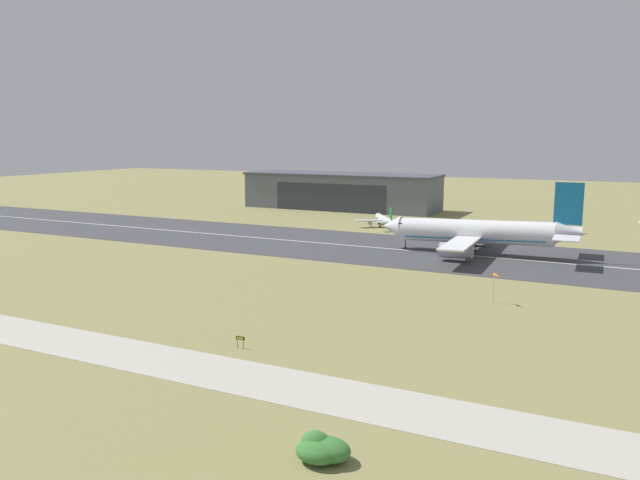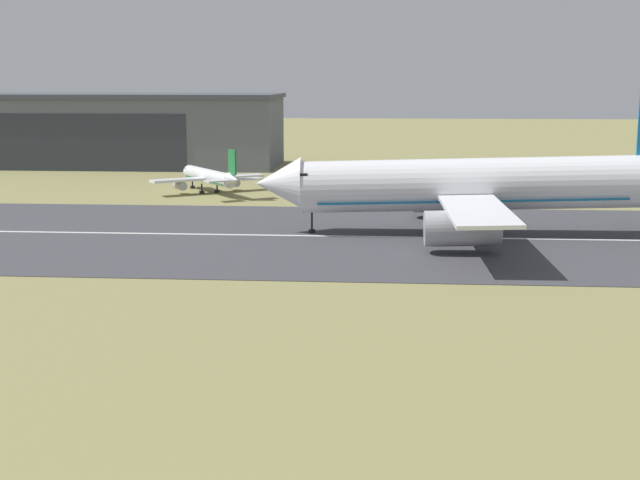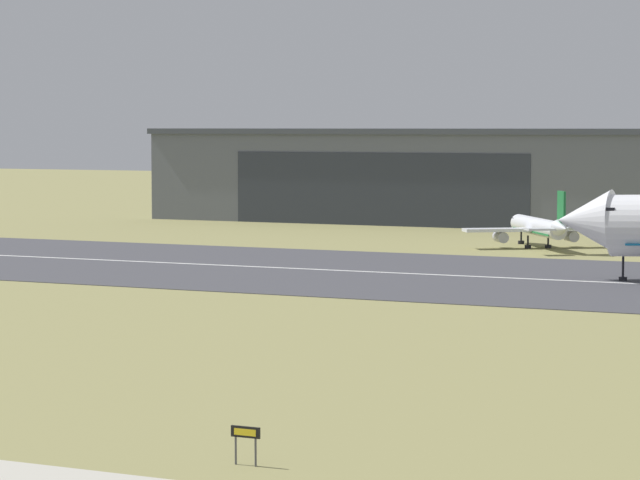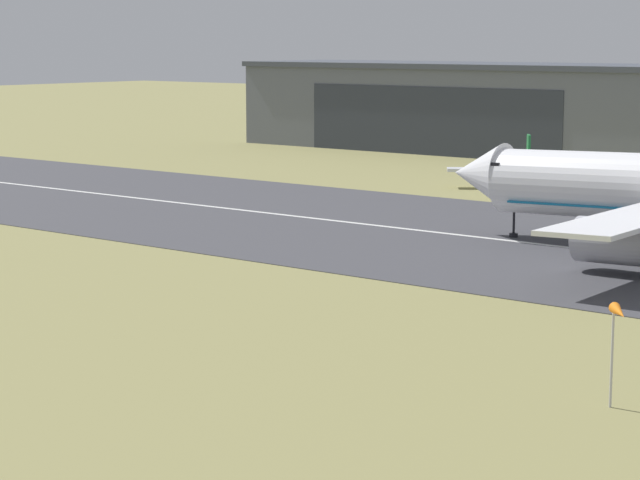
{
  "view_description": "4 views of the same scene",
  "coord_description": "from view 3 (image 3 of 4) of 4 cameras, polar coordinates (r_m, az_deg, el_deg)",
  "views": [
    {
      "loc": [
        64.64,
        -41.08,
        30.89
      ],
      "look_at": [
        -1.47,
        92.57,
        5.96
      ],
      "focal_mm": 35.0,
      "sensor_mm": 36.0,
      "label": 1
    },
    {
      "loc": [
        19.83,
        16.1,
        18.58
      ],
      "look_at": [
        13.33,
        98.08,
        3.52
      ],
      "focal_mm": 50.0,
      "sensor_mm": 36.0,
      "label": 2
    },
    {
      "loc": [
        47.35,
        -27.85,
        15.5
      ],
      "look_at": [
        -7.62,
        88.83,
        5.83
      ],
      "focal_mm": 85.0,
      "sensor_mm": 36.0,
      "label": 3
    },
    {
      "loc": [
        71.28,
        16.1,
        19.15
      ],
      "look_at": [
        11.61,
        90.19,
        3.85
      ],
      "focal_mm": 70.0,
      "sensor_mm": 36.0,
      "label": 4
    }
  ],
  "objects": [
    {
      "name": "ground_plane",
      "position": [
        100.84,
        -3.12,
        -4.56
      ],
      "size": [
        737.89,
        737.89,
        0.0
      ],
      "primitive_type": "plane",
      "color": "olive"
    },
    {
      "name": "runway_sign",
      "position": [
        69.9,
        -2.82,
        -7.39
      ],
      "size": [
        1.47,
        0.13,
        1.81
      ],
      "color": "#4C4C51",
      "rests_on": "ground_plane"
    },
    {
      "name": "runway_strip",
      "position": [
        155.68,
        7.4,
        -1.45
      ],
      "size": [
        497.89,
        47.71,
        0.06
      ],
      "primitive_type": "cube",
      "color": "#3D3D42",
      "rests_on": "ground_plane"
    },
    {
      "name": "runway_centreline",
      "position": [
        155.68,
        7.4,
        -1.44
      ],
      "size": [
        448.1,
        0.7,
        0.01
      ],
      "primitive_type": "cube",
      "color": "silver",
      "rests_on": "runway_strip"
    },
    {
      "name": "hangar_building",
      "position": [
        247.94,
        3.27,
        2.46
      ],
      "size": [
        83.67,
        24.88,
        15.2
      ],
      "color": "slate",
      "rests_on": "ground_plane"
    },
    {
      "name": "airplane_parked_east",
      "position": [
        194.72,
        8.23,
        0.47
      ],
      "size": [
        18.63,
        20.5,
        7.71
      ],
      "color": "silver",
      "rests_on": "ground_plane"
    }
  ]
}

